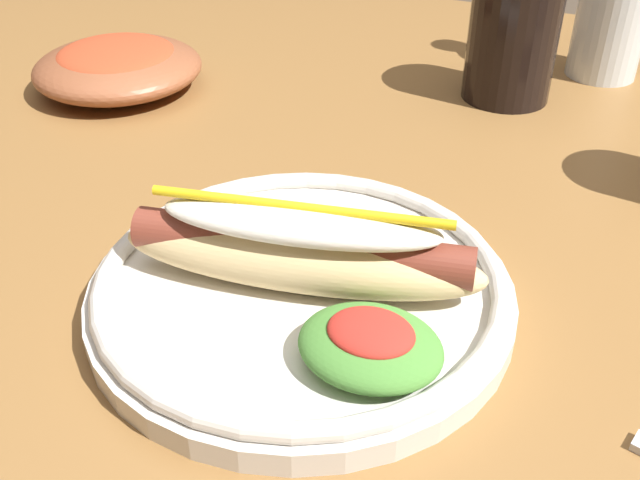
{
  "coord_description": "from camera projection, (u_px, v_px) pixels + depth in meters",
  "views": [
    {
      "loc": [
        0.18,
        -0.46,
        1.03
      ],
      "look_at": [
        0.02,
        -0.11,
        0.77
      ],
      "focal_mm": 40.89,
      "sensor_mm": 36.0,
      "label": 1
    }
  ],
  "objects": [
    {
      "name": "dining_table",
      "position": [
        343.0,
        275.0,
        0.62
      ],
      "size": [
        1.49,
        1.08,
        0.74
      ],
      "color": "olive",
      "rests_on": "ground_plane"
    },
    {
      "name": "side_bowl",
      "position": [
        118.0,
        65.0,
        0.73
      ],
      "size": [
        0.17,
        0.17,
        0.05
      ],
      "color": "brown",
      "rests_on": "dining_table"
    },
    {
      "name": "soda_cup",
      "position": [
        512.0,
        40.0,
        0.69
      ],
      "size": [
        0.09,
        0.09,
        0.12
      ],
      "primitive_type": "cylinder",
      "color": "black",
      "rests_on": "dining_table"
    },
    {
      "name": "hot_dog_plate",
      "position": [
        304.0,
        280.0,
        0.44
      ],
      "size": [
        0.26,
        0.26,
        0.08
      ],
      "color": "silver",
      "rests_on": "dining_table"
    }
  ]
}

